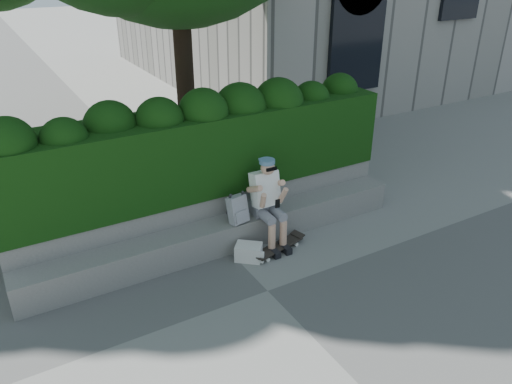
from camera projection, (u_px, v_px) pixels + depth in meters
ground at (268, 291)px, 6.65m from camera, size 80.00×80.00×0.00m
bench_ledge at (225, 235)px, 7.52m from camera, size 6.00×0.45×0.45m
planter_wall at (211, 213)px, 7.82m from camera, size 6.00×0.50×0.75m
hedge at (202, 151)px, 7.57m from camera, size 6.00×1.00×1.20m
person at (267, 199)px, 7.43m from camera, size 0.40×0.76×1.38m
skateboard at (278, 247)px, 7.49m from camera, size 0.91×0.43×0.09m
backpack_plaid at (238, 209)px, 7.33m from camera, size 0.30×0.20×0.41m
backpack_ground at (249, 252)px, 7.28m from camera, size 0.46×0.44×0.24m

